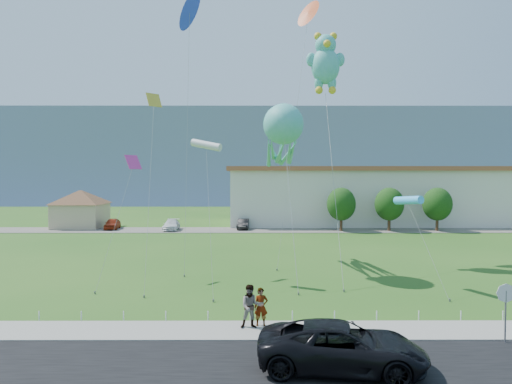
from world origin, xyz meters
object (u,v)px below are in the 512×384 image
suv (342,346)px  pedestrian_left (261,307)px  stop_sign (506,299)px  teddy_bear_kite (326,62)px  pedestrian_right (251,306)px  parked_car_white (171,225)px  octopus_kite (282,135)px  parked_car_black (243,224)px  warehouse (437,195)px  parked_car_red (112,224)px  pavilion (81,205)px

suv → pedestrian_left: (-2.79, 4.62, 0.08)m
stop_sign → teddy_bear_kite: (-4.54, 18.80, 14.30)m
pedestrian_right → teddy_bear_kite: size_ratio=0.10×
suv → parked_car_white: 43.83m
suv → parked_car_white: size_ratio=1.32×
octopus_kite → parked_car_black: bearing=97.9°
warehouse → suv: (-23.71, -50.81, -3.24)m
stop_sign → teddy_bear_kite: teddy_bear_kite is taller
suv → parked_car_black: (-4.55, 42.73, -0.17)m
parked_car_red → octopus_kite: 33.69m
pedestrian_left → teddy_bear_kite: 23.30m
warehouse → parked_car_red: size_ratio=14.99×
pedestrian_right → parked_car_black: bearing=86.5°
warehouse → parked_car_red: (-45.16, -8.06, -3.37)m
parked_car_red → parked_car_black: 16.89m
pedestrian_left → stop_sign: bearing=-15.1°
pavilion → pedestrian_left: (23.50, -40.19, -2.07)m
parked_car_black → parked_car_white: bearing=-170.0°
pedestrian_left → teddy_bear_kite: teddy_bear_kite is taller
warehouse → pedestrian_right: (-26.96, -46.51, -3.05)m
pedestrian_right → octopus_kite: octopus_kite is taller
parked_car_red → parked_car_black: parked_car_red is taller
pedestrian_right → parked_car_white: (-10.38, 37.36, -0.36)m
suv → parked_car_red: 47.83m
pedestrian_right → parked_car_white: bearing=100.1°
pedestrian_left → parked_car_red: 42.45m
pavilion → parked_car_red: size_ratio=2.26×
parked_car_black → teddy_bear_kite: (7.22, -21.32, 15.46)m
parked_car_white → parked_car_black: 9.14m
parked_car_white → teddy_bear_kite: 30.25m
octopus_kite → pavilion: bearing=132.8°
parked_car_white → octopus_kite: octopus_kite is taller
warehouse → parked_car_white: bearing=-166.2°
parked_car_black → octopus_kite: octopus_kite is taller
suv → parked_car_red: (-21.44, 42.75, -0.13)m
stop_sign → pedestrian_right: 10.63m
stop_sign → pedestrian_left: bearing=168.6°
pavilion → parked_car_red: bearing=-23.0°
parked_car_black → pavilion: bearing=177.8°
parked_car_red → parked_car_black: bearing=-6.9°
parked_car_red → parked_car_black: (16.89, -0.02, -0.04)m
suv → parked_car_red: suv is taller
pedestrian_right → teddy_bear_kite: teddy_bear_kite is taller
pavilion → parked_car_white: 13.25m
pedestrian_right → parked_car_red: 42.54m
warehouse → stop_sign: size_ratio=24.40×
pedestrian_right → stop_sign: bearing=-14.6°
parked_car_black → suv: bearing=-80.6°
pavilion → parked_car_white: (12.66, -3.15, -2.32)m
parked_car_white → suv: bearing=-74.8°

